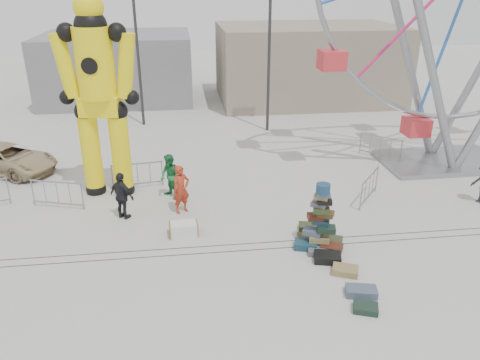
{
  "coord_description": "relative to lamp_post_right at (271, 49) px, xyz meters",
  "views": [
    {
      "loc": [
        -1.73,
        -11.98,
        7.99
      ],
      "look_at": [
        0.13,
        2.65,
        1.55
      ],
      "focal_mm": 35.0,
      "sensor_mm": 36.0,
      "label": 1
    }
  ],
  "objects": [
    {
      "name": "row_case_1",
      "position": [
        -0.57,
        -12.4,
        -4.38
      ],
      "size": [
        0.82,
        0.75,
        0.2
      ],
      "primitive_type": "cube",
      "rotation": [
        0.0,
        0.0,
        -0.42
      ],
      "color": "slate",
      "rests_on": "ground"
    },
    {
      "name": "ground",
      "position": [
        -3.09,
        -13.0,
        -4.48
      ],
      "size": [
        90.0,
        90.0,
        0.0
      ],
      "primitive_type": "plane",
      "color": "#9E9E99",
      "rests_on": "ground"
    },
    {
      "name": "barricade_dummy_c",
      "position": [
        -6.76,
        -7.06,
        -3.93
      ],
      "size": [
        2.0,
        0.37,
        1.1
      ],
      "primitive_type": null,
      "rotation": [
        0.0,
        0.0,
        0.13
      ],
      "color": "gray",
      "rests_on": "ground"
    },
    {
      "name": "steamer_trunk",
      "position": [
        -4.97,
        -11.16,
        -4.26
      ],
      "size": [
        0.98,
        0.61,
        0.44
      ],
      "primitive_type": "cube",
      "rotation": [
        0.0,
        0.0,
        0.07
      ],
      "color": "silver",
      "rests_on": "ground"
    },
    {
      "name": "barricade_wheel_back",
      "position": [
        4.44,
        -5.0,
        -3.93
      ],
      "size": [
        1.51,
        1.46,
        1.1
      ],
      "primitive_type": null,
      "rotation": [
        0.0,
        0.0,
        -0.77
      ],
      "color": "gray",
      "rests_on": "ground"
    },
    {
      "name": "building_right",
      "position": [
        3.91,
        7.0,
        -1.98
      ],
      "size": [
        12.0,
        8.0,
        5.0
      ],
      "primitive_type": "cube",
      "color": "gray",
      "rests_on": "ground"
    },
    {
      "name": "row_case_0",
      "position": [
        -0.72,
        -11.35,
        -4.38
      ],
      "size": [
        0.75,
        0.61,
        0.21
      ],
      "primitive_type": "cube",
      "rotation": [
        0.0,
        0.0,
        -0.24
      ],
      "color": "#334020",
      "rests_on": "ground"
    },
    {
      "name": "row_case_5",
      "position": [
        -0.35,
        -15.69,
        -4.39
      ],
      "size": [
        0.74,
        0.63,
        0.18
      ],
      "primitive_type": "cube",
      "rotation": [
        0.0,
        0.0,
        -0.34
      ],
      "color": "#1A3025",
      "rests_on": "ground"
    },
    {
      "name": "track_line_near",
      "position": [
        -3.09,
        -12.4,
        -4.48
      ],
      "size": [
        40.0,
        0.04,
        0.01
      ],
      "primitive_type": "cube",
      "color": "#47443F",
      "rests_on": "ground"
    },
    {
      "name": "pedestrian_red",
      "position": [
        -5.0,
        -9.46,
        -3.57
      ],
      "size": [
        0.79,
        0.7,
        1.82
      ],
      "primitive_type": "imported",
      "rotation": [
        0.0,
        0.0,
        0.5
      ],
      "color": "#A62D17",
      "rests_on": "ground"
    },
    {
      "name": "crash_test_dummy",
      "position": [
        -7.84,
        -7.39,
        -0.37
      ],
      "size": [
        3.11,
        1.36,
        7.8
      ],
      "rotation": [
        0.0,
        0.0,
        -0.13
      ],
      "color": "black",
      "rests_on": "ground"
    },
    {
      "name": "barricade_wheel_front",
      "position": [
        2.17,
        -9.41,
        -3.93
      ],
      "size": [
        1.32,
        1.63,
        1.1
      ],
      "primitive_type": null,
      "rotation": [
        0.0,
        0.0,
        0.9
      ],
      "color": "gray",
      "rests_on": "ground"
    },
    {
      "name": "suitcase_tower",
      "position": [
        -0.68,
        -12.46,
        -3.86
      ],
      "size": [
        1.73,
        1.43,
        2.22
      ],
      "rotation": [
        0.0,
        0.0,
        -0.35
      ],
      "color": "#1A3F50",
      "rests_on": "ground"
    },
    {
      "name": "row_case_2",
      "position": [
        -0.65,
        -13.31,
        -4.36
      ],
      "size": [
        0.91,
        0.72,
        0.25
      ],
      "primitive_type": "cube",
      "rotation": [
        0.0,
        0.0,
        -0.24
      ],
      "color": "black",
      "rests_on": "ground"
    },
    {
      "name": "lamp_post_left",
      "position": [
        -7.0,
        2.0,
        0.0
      ],
      "size": [
        1.41,
        0.25,
        8.0
      ],
      "color": "#2D2D30",
      "rests_on": "ground"
    },
    {
      "name": "pedestrian_green",
      "position": [
        -5.42,
        -8.18,
        -3.59
      ],
      "size": [
        1.04,
        1.09,
        1.78
      ],
      "primitive_type": "imported",
      "rotation": [
        0.0,
        0.0,
        -0.98
      ],
      "color": "#1C7139",
      "rests_on": "ground"
    },
    {
      "name": "row_case_3",
      "position": [
        -0.32,
        -14.0,
        -4.38
      ],
      "size": [
        0.87,
        0.74,
        0.2
      ],
      "primitive_type": "cube",
      "rotation": [
        0.0,
        0.0,
        -0.38
      ],
      "color": "olive",
      "rests_on": "ground"
    },
    {
      "name": "building_left",
      "position": [
        -9.09,
        9.0,
        -2.28
      ],
      "size": [
        10.0,
        8.0,
        4.4
      ],
      "primitive_type": "cube",
      "color": "gray",
      "rests_on": "ground"
    },
    {
      "name": "track_line_far",
      "position": [
        -3.09,
        -12.0,
        -4.48
      ],
      "size": [
        40.0,
        0.04,
        0.01
      ],
      "primitive_type": "cube",
      "color": "#47443F",
      "rests_on": "ground"
    },
    {
      "name": "row_case_4",
      "position": [
        -0.22,
        -15.03,
        -4.37
      ],
      "size": [
        0.92,
        0.64,
        0.23
      ],
      "primitive_type": "cube",
      "rotation": [
        0.0,
        0.0,
        -0.22
      ],
      "color": "#4B596B",
      "rests_on": "ground"
    },
    {
      "name": "pedestrian_black",
      "position": [
        -7.08,
        -9.68,
        -3.61
      ],
      "size": [
        1.08,
        0.95,
        1.75
      ],
      "primitive_type": "imported",
      "rotation": [
        0.0,
        0.0,
        2.5
      ],
      "color": "black",
      "rests_on": "ground"
    },
    {
      "name": "barricade_dummy_b",
      "position": [
        -9.59,
        -8.54,
        -3.93
      ],
      "size": [
        1.94,
        0.68,
        1.1
      ],
      "primitive_type": null,
      "rotation": [
        0.0,
        0.0,
        -0.3
      ],
      "color": "gray",
      "rests_on": "ground"
    },
    {
      "name": "lamp_post_right",
      "position": [
        0.0,
        0.0,
        0.0
      ],
      "size": [
        1.41,
        0.25,
        8.0
      ],
      "color": "#2D2D30",
      "rests_on": "ground"
    },
    {
      "name": "parked_suv",
      "position": [
        -12.53,
        -4.6,
        -3.87
      ],
      "size": [
        4.83,
        3.88,
        1.22
      ],
      "primitive_type": "imported",
      "rotation": [
        0.0,
        0.0,
        1.07
      ],
      "color": "tan",
      "rests_on": "ground"
    }
  ]
}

